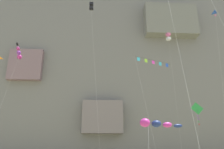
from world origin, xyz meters
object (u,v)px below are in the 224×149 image
(kite_banner_near_cliff, at_px, (153,65))
(kite_diamond_low_center, at_px, (197,109))
(kite_box_high_right, at_px, (168,37))
(kite_windsock_mid_center, at_px, (155,124))
(kite_windsock_far_left, at_px, (19,53))
(kite_delta_far_right, at_px, (218,21))
(kite_box_high_center, at_px, (91,7))

(kite_banner_near_cliff, bearing_deg, kite_diamond_low_center, 45.02)
(kite_diamond_low_center, bearing_deg, kite_box_high_right, -176.34)
(kite_windsock_mid_center, xyz_separation_m, kite_box_high_right, (8.41, 16.75, 20.67))
(kite_windsock_far_left, relative_size, kite_banner_near_cliff, 1.32)
(kite_windsock_far_left, relative_size, kite_delta_far_right, 0.74)
(kite_windsock_mid_center, distance_m, kite_banner_near_cliff, 11.34)
(kite_banner_near_cliff, relative_size, kite_delta_far_right, 0.56)
(kite_diamond_low_center, height_order, kite_box_high_right, kite_box_high_right)
(kite_box_high_right, height_order, kite_delta_far_right, kite_delta_far_right)
(kite_windsock_mid_center, height_order, kite_box_high_right, kite_box_high_right)
(kite_box_high_center, height_order, kite_box_high_right, kite_box_high_center)
(kite_windsock_mid_center, height_order, kite_delta_far_right, kite_delta_far_right)
(kite_box_high_right, xyz_separation_m, kite_banner_near_cliff, (-6.74, -11.03, -11.02))
(kite_diamond_low_center, xyz_separation_m, kite_box_high_right, (-4.58, -0.29, 16.04))
(kite_diamond_low_center, height_order, kite_box_high_center, kite_box_high_center)
(kite_windsock_mid_center, bearing_deg, kite_banner_near_cliff, 73.67)
(kite_delta_far_right, bearing_deg, kite_diamond_low_center, 126.87)
(kite_banner_near_cliff, bearing_deg, kite_box_high_center, 165.22)
(kite_windsock_far_left, xyz_separation_m, kite_diamond_low_center, (36.03, 1.73, -10.66))
(kite_box_high_center, relative_size, kite_banner_near_cliff, 1.74)
(kite_box_high_center, distance_m, kite_box_high_right, 18.83)
(kite_box_high_center, relative_size, kite_box_high_right, 1.04)
(kite_banner_near_cliff, bearing_deg, kite_delta_far_right, 20.66)
(kite_box_high_center, distance_m, kite_delta_far_right, 25.73)
(kite_windsock_mid_center, xyz_separation_m, kite_diamond_low_center, (12.99, 17.04, 4.63))
(kite_windsock_mid_center, bearing_deg, kite_box_high_right, 63.33)
(kite_diamond_low_center, height_order, kite_delta_far_right, kite_delta_far_right)
(kite_box_high_right, xyz_separation_m, kite_delta_far_right, (8.71, -5.21, 1.12))
(kite_diamond_low_center, xyz_separation_m, kite_delta_far_right, (4.13, -5.50, 17.16))
(kite_diamond_low_center, distance_m, kite_delta_far_right, 18.49)
(kite_windsock_far_left, height_order, kite_box_high_right, kite_box_high_right)
(kite_diamond_low_center, xyz_separation_m, kite_banner_near_cliff, (-11.32, -11.33, 5.02))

